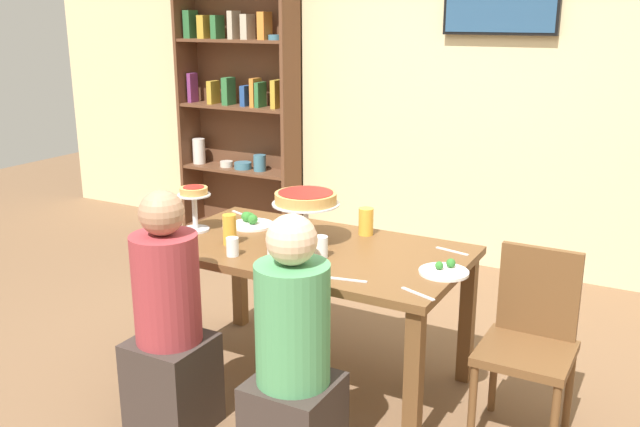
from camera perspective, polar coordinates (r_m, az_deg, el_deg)
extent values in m
plane|color=brown|center=(3.84, -0.74, -13.26)|extent=(12.00, 12.00, 0.00)
cube|color=beige|center=(5.39, 11.03, 10.67)|extent=(8.00, 0.12, 2.80)
cube|color=brown|center=(3.54, -0.78, -3.04)|extent=(1.56, 0.88, 0.04)
cube|color=brown|center=(3.79, -13.28, -8.16)|extent=(0.07, 0.07, 0.70)
cube|color=brown|center=(3.10, 7.66, -13.64)|extent=(0.07, 0.07, 0.70)
cube|color=brown|center=(4.33, -6.62, -4.71)|extent=(0.07, 0.07, 0.70)
cube|color=brown|center=(3.74, 11.95, -8.42)|extent=(0.07, 0.07, 0.70)
cube|color=brown|center=(6.38, -10.71, 8.77)|extent=(0.03, 0.30, 2.20)
cube|color=brown|center=(5.77, -2.36, 8.28)|extent=(0.03, 0.30, 2.20)
cube|color=brown|center=(6.17, -5.97, 8.72)|extent=(1.10, 0.02, 2.20)
cube|color=brown|center=(6.29, -6.42, -1.31)|extent=(1.04, 0.28, 0.02)
cube|color=brown|center=(6.15, -6.58, 3.58)|extent=(1.04, 0.28, 0.02)
cube|color=brown|center=(6.06, -6.74, 8.67)|extent=(1.04, 0.28, 0.02)
cube|color=brown|center=(6.01, -6.92, 13.87)|extent=(1.04, 0.28, 0.02)
cylinder|color=silver|center=(6.39, -9.88, 5.05)|extent=(0.11, 0.11, 0.22)
cylinder|color=beige|center=(6.22, -7.66, 4.04)|extent=(0.11, 0.11, 0.05)
cylinder|color=#3D7084|center=(6.12, -6.33, 3.93)|extent=(0.15, 0.15, 0.06)
cylinder|color=#3D7084|center=(6.02, -4.96, 4.15)|extent=(0.11, 0.11, 0.14)
cube|color=#7A3370|center=(6.33, -10.39, 10.10)|extent=(0.04, 0.11, 0.25)
cube|color=#B7932D|center=(6.20, -8.73, 9.78)|extent=(0.05, 0.13, 0.20)
cube|color=#2D6B38|center=(6.10, -7.50, 9.90)|extent=(0.06, 0.13, 0.23)
cube|color=navy|center=(6.00, -6.11, 9.56)|extent=(0.05, 0.11, 0.17)
cube|color=orange|center=(5.94, -5.31, 9.84)|extent=(0.04, 0.13, 0.24)
cube|color=#2D6B38|center=(5.91, -4.90, 9.67)|extent=(0.04, 0.13, 0.21)
cube|color=#B7932D|center=(5.82, -3.57, 9.72)|extent=(0.05, 0.13, 0.23)
cube|color=#2D6B38|center=(6.29, -10.54, 14.99)|extent=(0.07, 0.13, 0.23)
cube|color=#B7932D|center=(6.20, -9.43, 14.84)|extent=(0.07, 0.13, 0.19)
cube|color=#2D6B38|center=(6.12, -8.40, 14.87)|extent=(0.06, 0.13, 0.19)
cube|color=#B2A88E|center=(6.02, -7.05, 15.07)|extent=(0.05, 0.13, 0.23)
cube|color=#B2A88E|center=(5.94, -5.95, 14.97)|extent=(0.06, 0.13, 0.20)
cube|color=orange|center=(5.84, -4.56, 15.07)|extent=(0.07, 0.13, 0.22)
cylinder|color=#3D7084|center=(5.79, -3.70, 14.20)|extent=(0.11, 0.11, 0.04)
cube|color=#382D28|center=(3.39, -11.97, -13.46)|extent=(0.34, 0.34, 0.45)
cylinder|color=#993338|center=(3.19, -12.46, -6.00)|extent=(0.30, 0.30, 0.50)
sphere|color=#A87A5B|center=(3.08, -12.85, 0.05)|extent=(0.20, 0.20, 0.20)
cylinder|color=#4C935B|center=(2.78, -2.25, -9.02)|extent=(0.30, 0.30, 0.50)
sphere|color=beige|center=(2.65, -2.34, -2.15)|extent=(0.20, 0.20, 0.20)
cube|color=brown|center=(3.27, 16.48, -10.92)|extent=(0.40, 0.40, 0.04)
cube|color=brown|center=(3.34, 17.49, -6.10)|extent=(0.36, 0.04, 0.42)
cylinder|color=brown|center=(3.26, 12.35, -15.19)|extent=(0.04, 0.04, 0.41)
cylinder|color=brown|center=(3.51, 19.71, -13.48)|extent=(0.04, 0.04, 0.41)
cylinder|color=brown|center=(3.56, 14.04, -12.50)|extent=(0.04, 0.04, 0.41)
cylinder|color=silver|center=(3.59, -1.15, -2.31)|extent=(0.15, 0.15, 0.01)
cylinder|color=silver|center=(3.56, -1.16, -0.75)|extent=(0.03, 0.03, 0.19)
cylinder|color=silver|center=(3.54, -1.17, 0.80)|extent=(0.35, 0.35, 0.01)
cylinder|color=tan|center=(3.53, -1.18, 1.28)|extent=(0.32, 0.32, 0.05)
cylinder|color=maroon|center=(3.52, -1.18, 1.73)|extent=(0.28, 0.28, 0.00)
cylinder|color=silver|center=(3.85, -10.14, -1.28)|extent=(0.15, 0.15, 0.01)
cylinder|color=silver|center=(3.83, -10.21, 0.12)|extent=(0.03, 0.03, 0.18)
cylinder|color=silver|center=(3.80, -10.29, 1.51)|extent=(0.18, 0.18, 0.01)
cylinder|color=tan|center=(3.80, -10.30, 1.84)|extent=(0.15, 0.15, 0.04)
cylinder|color=maroon|center=(3.79, -10.32, 2.15)|extent=(0.11, 0.11, 0.00)
cylinder|color=white|center=(3.89, -5.57, -0.93)|extent=(0.24, 0.24, 0.01)
sphere|color=#2D7028|center=(3.92, -5.96, -0.27)|extent=(0.06, 0.06, 0.06)
sphere|color=#2D7028|center=(3.93, -6.08, -0.24)|extent=(0.05, 0.05, 0.05)
sphere|color=#2D7028|center=(3.87, -5.53, -0.48)|extent=(0.06, 0.06, 0.06)
sphere|color=#2D7028|center=(3.93, -5.73, -0.28)|extent=(0.05, 0.05, 0.05)
cylinder|color=white|center=(3.22, 10.10, -4.74)|extent=(0.23, 0.23, 0.01)
sphere|color=#2D7028|center=(3.23, 9.74, -4.21)|extent=(0.04, 0.04, 0.04)
sphere|color=#2D7028|center=(3.26, 10.67, -4.01)|extent=(0.04, 0.04, 0.04)
cylinder|color=gold|center=(3.71, 3.79, -0.66)|extent=(0.08, 0.08, 0.15)
cylinder|color=gold|center=(3.25, -1.25, -2.96)|extent=(0.07, 0.07, 0.16)
cylinder|color=gold|center=(3.58, -7.41, -1.31)|extent=(0.07, 0.07, 0.16)
cylinder|color=white|center=(3.42, -7.18, -2.72)|extent=(0.06, 0.06, 0.09)
cylinder|color=white|center=(3.37, 0.07, -2.74)|extent=(0.07, 0.07, 0.10)
cylinder|color=white|center=(3.39, -3.76, -2.69)|extent=(0.07, 0.07, 0.10)
cube|color=silver|center=(3.52, 10.77, -3.04)|extent=(0.18, 0.05, 0.00)
cube|color=silver|center=(3.10, 2.25, -5.44)|extent=(0.18, 0.05, 0.00)
cube|color=silver|center=(3.70, -11.78, -2.19)|extent=(0.17, 0.08, 0.00)
cube|color=silver|center=(2.98, 8.02, -6.53)|extent=(0.17, 0.08, 0.00)
cube|color=silver|center=(4.12, -6.45, -0.05)|extent=(0.17, 0.08, 0.00)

